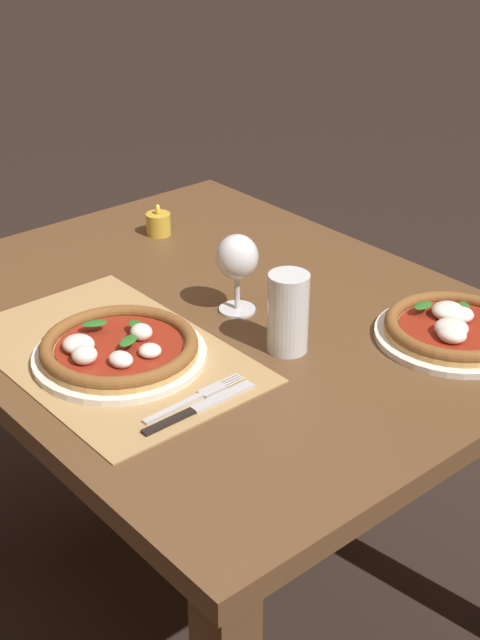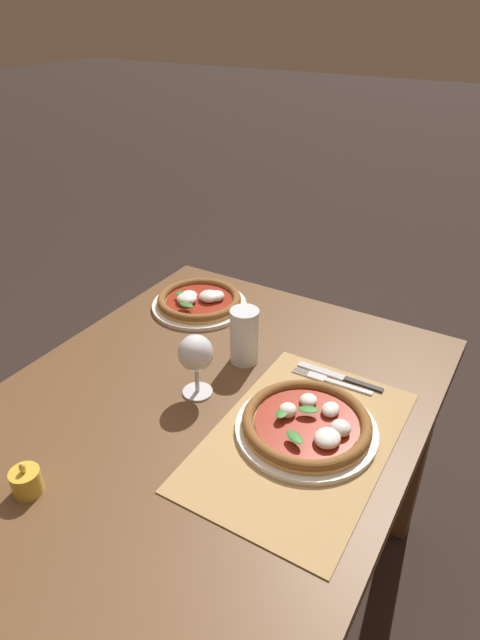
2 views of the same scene
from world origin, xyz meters
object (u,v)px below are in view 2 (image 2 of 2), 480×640
pizza_near (307,424)px  fork (331,381)px  wine_glass (196,355)px  pizza_far (199,301)px  votive_candle (27,482)px  pint_glass (244,337)px  knife (339,377)px

pizza_near → fork: pizza_near is taller
wine_glass → fork: 0.33m
wine_glass → pizza_near: bearing=-88.2°
pizza_far → votive_candle: size_ratio=3.89×
fork → votive_candle: votive_candle is taller
pizza_far → pizza_near: bearing=-123.2°
pint_glass → votive_candle: pint_glass is taller
pint_glass → votive_candle: bearing=166.8°
pizza_far → votive_candle: 0.74m
wine_glass → knife: wine_glass is taller
pizza_near → wine_glass: bearing=91.8°
wine_glass → fork: wine_glass is taller
wine_glass → knife: size_ratio=0.72×
pizza_far → wine_glass: 0.41m
wine_glass → fork: size_ratio=0.77×
pizza_near → fork: size_ratio=1.50×
votive_candle → wine_glass: bearing=-14.8°
pint_glass → votive_candle: size_ratio=2.01×
pint_glass → fork: bearing=-83.7°
pizza_far → votive_candle: votive_candle is taller
votive_candle → pizza_near: bearing=-43.0°
pizza_near → votive_candle: votive_candle is taller
pizza_near → pint_glass: (0.16, 0.25, 0.05)m
votive_candle → pizza_far: bearing=9.1°
fork → knife: (0.03, -0.01, 0.00)m
pint_glass → knife: bearing=-77.9°
pint_glass → fork: pint_glass is taller
wine_glass → knife: 0.36m
wine_glass → knife: bearing=-50.3°
pizza_far → pint_glass: (-0.17, -0.25, 0.05)m
votive_candle → knife: bearing=-30.8°
pint_glass → pizza_far: bearing=56.5°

